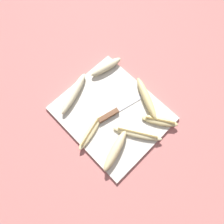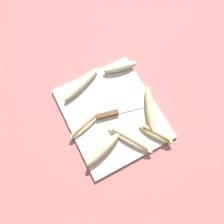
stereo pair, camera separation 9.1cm
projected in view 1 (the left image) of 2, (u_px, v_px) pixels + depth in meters
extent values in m
plane|color=#B76B66|center=(112.00, 114.00, 0.94)|extent=(4.00, 4.00, 0.00)
cube|color=beige|center=(112.00, 113.00, 0.93)|extent=(0.43, 0.37, 0.01)
cube|color=brown|center=(108.00, 115.00, 0.91)|extent=(0.04, 0.10, 0.02)
cube|color=#B7BABF|center=(130.00, 103.00, 0.94)|extent=(0.05, 0.13, 0.00)
ellipsoid|color=beige|center=(74.00, 93.00, 0.94)|extent=(0.11, 0.21, 0.03)
ellipsoid|color=#DBC684|center=(160.00, 121.00, 0.90)|extent=(0.15, 0.11, 0.02)
cube|color=brown|center=(160.00, 120.00, 0.89)|extent=(0.11, 0.07, 0.00)
ellipsoid|color=beige|center=(115.00, 150.00, 0.85)|extent=(0.09, 0.18, 0.04)
ellipsoid|color=beige|center=(137.00, 133.00, 0.88)|extent=(0.19, 0.14, 0.02)
cube|color=olive|center=(138.00, 133.00, 0.87)|extent=(0.14, 0.09, 0.00)
ellipsoid|color=beige|center=(90.00, 131.00, 0.89)|extent=(0.08, 0.17, 0.02)
cube|color=brown|center=(89.00, 131.00, 0.88)|extent=(0.04, 0.13, 0.00)
ellipsoid|color=beige|center=(106.00, 67.00, 0.98)|extent=(0.07, 0.16, 0.03)
ellipsoid|color=#EDD689|center=(146.00, 98.00, 0.93)|extent=(0.20, 0.12, 0.04)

